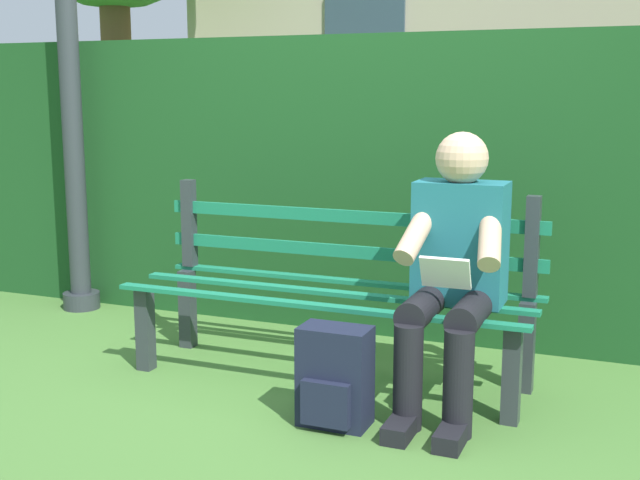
% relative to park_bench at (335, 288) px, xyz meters
% --- Properties ---
extents(ground, '(60.00, 60.00, 0.00)m').
position_rel_park_bench_xyz_m(ground, '(0.00, 0.08, -0.42)').
color(ground, '#477533').
extents(park_bench, '(1.89, 0.55, 0.87)m').
position_rel_park_bench_xyz_m(park_bench, '(0.00, 0.00, 0.00)').
color(park_bench, '#2D3338').
rests_on(park_bench, ground).
extents(person_seated, '(0.44, 0.73, 1.16)m').
position_rel_park_bench_xyz_m(person_seated, '(-0.60, 0.18, 0.19)').
color(person_seated, '#1E6672').
rests_on(person_seated, ground).
extents(hedge_backdrop, '(6.39, 0.87, 1.73)m').
position_rel_park_bench_xyz_m(hedge_backdrop, '(-0.16, -1.07, 0.42)').
color(hedge_backdrop, '#19471E').
rests_on(hedge_backdrop, ground).
extents(backpack, '(0.28, 0.24, 0.40)m').
position_rel_park_bench_xyz_m(backpack, '(-0.22, 0.55, -0.22)').
color(backpack, '#191E33').
rests_on(backpack, ground).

